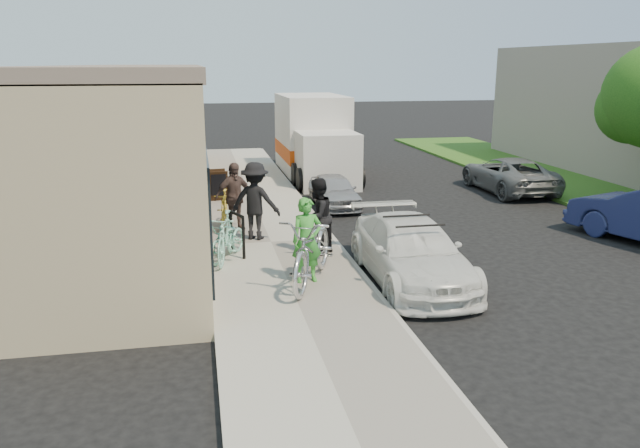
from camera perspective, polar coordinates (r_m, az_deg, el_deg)
ground at (r=12.57m, az=6.30°, el=-5.51°), size 120.00×120.00×0.00m
sidewalk at (r=14.94m, az=-4.49°, el=-1.90°), size 3.00×34.00×0.15m
curb at (r=15.19m, az=1.32°, el=-1.63°), size 0.12×34.00×0.13m
storefront at (r=19.43m, az=-16.03°, el=7.55°), size 3.60×20.00×4.22m
bike_rack at (r=13.81m, az=-7.59°, el=-0.52°), size 0.30×0.65×0.97m
sandwich_board at (r=19.57m, az=-9.34°, el=3.54°), size 0.63×0.64×0.94m
sedan_white at (r=12.61m, az=8.33°, el=-2.51°), size 1.80×4.33×1.29m
sedan_silver at (r=19.06m, az=1.32°, el=3.05°), size 1.28×3.00×1.01m
moving_truck at (r=24.37m, az=-0.52°, el=7.61°), size 2.38×6.27×3.08m
far_car_gray at (r=22.32m, az=16.84°, el=4.36°), size 2.02×4.31×1.19m
tandem_bike at (r=11.94m, az=-0.64°, el=-2.28°), size 1.90×2.75×1.37m
woman_rider at (r=11.99m, az=-1.20°, el=-1.49°), size 0.64×0.45×1.66m
man_standing at (r=13.73m, az=-0.24°, el=0.68°), size 1.05×1.04×1.71m
cruiser_bike_a at (r=13.48m, az=-8.63°, el=-1.20°), size 0.88×1.81×1.05m
cruiser_bike_b at (r=13.66m, az=-8.43°, el=-1.41°), size 1.27×1.69×0.85m
cruiser_bike_c at (r=16.38m, az=-8.73°, el=1.39°), size 0.63×1.60×0.94m
bystander_a at (r=15.00m, az=-5.93°, el=2.10°), size 1.39×1.16×1.87m
bystander_b at (r=15.86m, az=-7.87°, el=2.48°), size 1.10×0.78×1.74m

